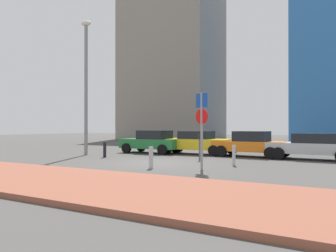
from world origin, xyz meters
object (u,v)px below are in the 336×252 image
object	(u,v)px
parking_meter	(200,143)
parked_car_orange	(250,144)
traffic_bollard_mid	(105,150)
street_lamp	(86,77)
parked_car_silver	(312,146)
traffic_bollard_far	(234,155)
traffic_bollard_near	(151,158)
parked_car_green	(152,141)
parked_car_yellow	(195,142)
parking_sign_post	(202,121)

from	to	relation	value
parking_meter	parked_car_orange	bearing A→B (deg)	60.26
parking_meter	traffic_bollard_mid	size ratio (longest dim) A/B	1.58
street_lamp	traffic_bollard_mid	xyz separation A→B (m)	(2.01, -0.67, -4.27)
parked_car_orange	street_lamp	xyz separation A→B (m)	(-8.99, -3.66, 3.96)
parked_car_orange	parked_car_silver	world-z (taller)	parked_car_orange
traffic_bollard_far	traffic_bollard_mid	bearing A→B (deg)	178.13
street_lamp	traffic_bollard_mid	distance (m)	4.77
parked_car_silver	traffic_bollard_near	bearing A→B (deg)	-128.25
parked_car_green	traffic_bollard_near	bearing A→B (deg)	-58.75
parked_car_green	parked_car_silver	size ratio (longest dim) A/B	0.93
street_lamp	traffic_bollard_near	world-z (taller)	street_lamp
street_lamp	parked_car_yellow	bearing A→B (deg)	34.20
traffic_bollard_near	traffic_bollard_far	distance (m)	3.69
parked_car_yellow	parking_sign_post	bearing A→B (deg)	-64.24
parked_car_green	traffic_bollard_far	distance (m)	7.79
street_lamp	traffic_bollard_near	xyz separation A→B (m)	(6.77, -3.46, -4.26)
parked_car_green	parked_car_silver	world-z (taller)	parked_car_green
parked_car_yellow	street_lamp	world-z (taller)	street_lamp
parked_car_green	traffic_bollard_far	bearing A→B (deg)	-31.16
parking_meter	traffic_bollard_far	distance (m)	2.69
parked_car_silver	street_lamp	distance (m)	13.34
parking_sign_post	parking_meter	world-z (taller)	parking_sign_post
parking_sign_post	street_lamp	distance (m)	9.64
parked_car_orange	parked_car_yellow	bearing A→B (deg)	178.34
parked_car_yellow	traffic_bollard_mid	bearing A→B (deg)	-128.48
parked_car_silver	street_lamp	xyz separation A→B (m)	(-12.24, -3.48, 3.97)
parking_meter	traffic_bollard_far	xyz separation A→B (m)	(2.23, -1.44, -0.43)
parked_car_green	parking_sign_post	world-z (taller)	parking_sign_post
parked_car_green	street_lamp	xyz separation A→B (m)	(-2.77, -3.12, 3.94)
traffic_bollard_far	street_lamp	bearing A→B (deg)	174.49
parked_car_yellow	street_lamp	bearing A→B (deg)	-145.80
parked_car_yellow	parked_car_silver	distance (m)	6.72
parked_car_orange	parking_sign_post	xyz separation A→B (m)	(-0.24, -6.58, 1.16)
traffic_bollard_near	traffic_bollard_mid	bearing A→B (deg)	149.53
parked_car_green	traffic_bollard_far	size ratio (longest dim) A/B	4.46
parking_meter	traffic_bollard_near	xyz separation A→B (m)	(-0.44, -3.99, -0.44)
traffic_bollard_mid	traffic_bollard_far	distance (m)	7.42
traffic_bollard_far	parked_car_green	bearing A→B (deg)	148.84
parked_car_green	traffic_bollard_mid	size ratio (longest dim) A/B	4.69
traffic_bollard_near	traffic_bollard_mid	size ratio (longest dim) A/B	1.04
parked_car_green	parking_meter	bearing A→B (deg)	-30.29
parked_car_green	parked_car_orange	distance (m)	6.24
parked_car_silver	traffic_bollard_near	size ratio (longest dim) A/B	4.89
parking_sign_post	traffic_bollard_far	bearing A→B (deg)	71.39
parked_car_silver	parking_meter	bearing A→B (deg)	-149.63
parked_car_orange	traffic_bollard_near	world-z (taller)	parked_car_orange
parked_car_orange	traffic_bollard_near	size ratio (longest dim) A/B	4.59
parked_car_silver	traffic_bollard_mid	xyz separation A→B (m)	(-10.23, -4.15, -0.30)
parking_sign_post	traffic_bollard_mid	distance (m)	7.26
parking_meter	traffic_bollard_near	size ratio (longest dim) A/B	1.52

